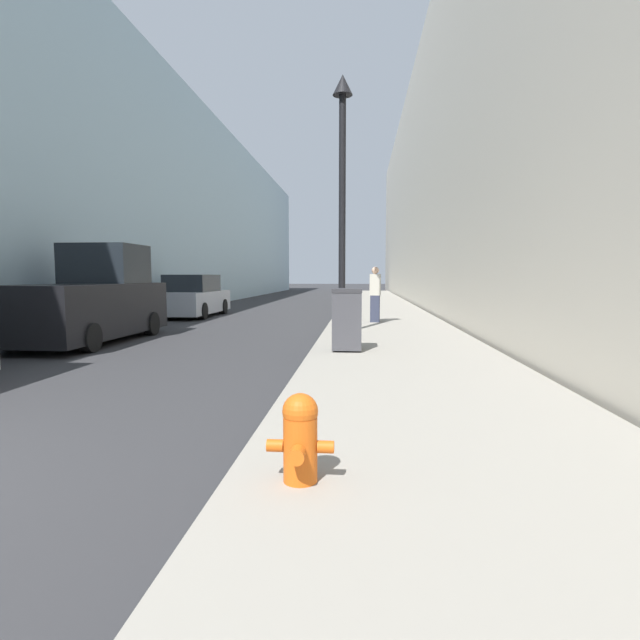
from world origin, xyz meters
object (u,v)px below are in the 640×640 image
object	(u,v)px
pickup_truck	(92,301)
fire_hydrant	(300,436)
lamppost	(342,177)
pedestrian_on_sidewalk	(375,294)
trash_bin	(347,319)
parked_sedan_near	(193,297)

from	to	relation	value
pickup_truck	fire_hydrant	bearing A→B (deg)	-53.43
lamppost	pickup_truck	bearing A→B (deg)	-171.27
pickup_truck	pedestrian_on_sidewalk	xyz separation A→B (m)	(7.11, 4.21, 0.04)
lamppost	pedestrian_on_sidewalk	size ratio (longest dim) A/B	3.64
fire_hydrant	lamppost	xyz separation A→B (m)	(-0.06, 9.34, 3.62)
lamppost	trash_bin	bearing A→B (deg)	-85.80
parked_sedan_near	pedestrian_on_sidewalk	distance (m)	8.07
fire_hydrant	lamppost	distance (m)	10.02
trash_bin	pickup_truck	size ratio (longest dim) A/B	0.24
fire_hydrant	trash_bin	xyz separation A→B (m)	(0.16, 6.37, 0.30)
lamppost	pedestrian_on_sidewalk	distance (m)	4.58
trash_bin	fire_hydrant	bearing A→B (deg)	-91.43
fire_hydrant	trash_bin	world-z (taller)	trash_bin
pickup_truck	parked_sedan_near	bearing A→B (deg)	90.90
fire_hydrant	parked_sedan_near	world-z (taller)	parked_sedan_near
fire_hydrant	trash_bin	distance (m)	6.38
fire_hydrant	trash_bin	size ratio (longest dim) A/B	0.52
pickup_truck	pedestrian_on_sidewalk	bearing A→B (deg)	30.65
trash_bin	lamppost	bearing A→B (deg)	94.20
fire_hydrant	pedestrian_on_sidewalk	size ratio (longest dim) A/B	0.36
fire_hydrant	parked_sedan_near	bearing A→B (deg)	111.42
lamppost	pickup_truck	xyz separation A→B (m)	(-6.17, -0.95, -3.10)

